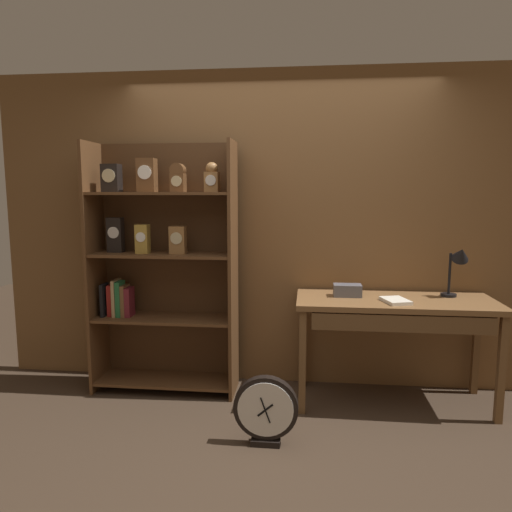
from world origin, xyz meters
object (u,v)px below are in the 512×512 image
open_repair_manual (396,301)px  round_clock_large (266,410)px  workbench (396,312)px  toolbox_small (347,290)px  desk_lamp (458,261)px  bookshelf (160,265)px

open_repair_manual → round_clock_large: (-0.89, -0.60, -0.60)m
workbench → round_clock_large: size_ratio=3.24×
toolbox_small → round_clock_large: 1.15m
desk_lamp → open_repair_manual: size_ratio=1.89×
bookshelf → round_clock_large: bookshelf is taller
workbench → bookshelf: bearing=176.4°
open_repair_manual → round_clock_large: size_ratio=0.48×
open_repair_manual → round_clock_large: open_repair_manual is taller
toolbox_small → workbench: bearing=-14.0°
toolbox_small → round_clock_large: (-0.56, -0.77, -0.63)m
workbench → desk_lamp: 0.62m
workbench → round_clock_large: bearing=-143.1°
desk_lamp → toolbox_small: desk_lamp is taller
workbench → round_clock_large: (-0.91, -0.69, -0.49)m
bookshelf → open_repair_manual: bearing=-6.2°
open_repair_manual → desk_lamp: bearing=6.5°
bookshelf → open_repair_manual: size_ratio=9.12×
bookshelf → open_repair_manual: bookshelf is taller
round_clock_large → desk_lamp: bearing=30.5°
round_clock_large → workbench: bearing=36.9°
bookshelf → workbench: bearing=-3.6°
toolbox_small → round_clock_large: size_ratio=0.47×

